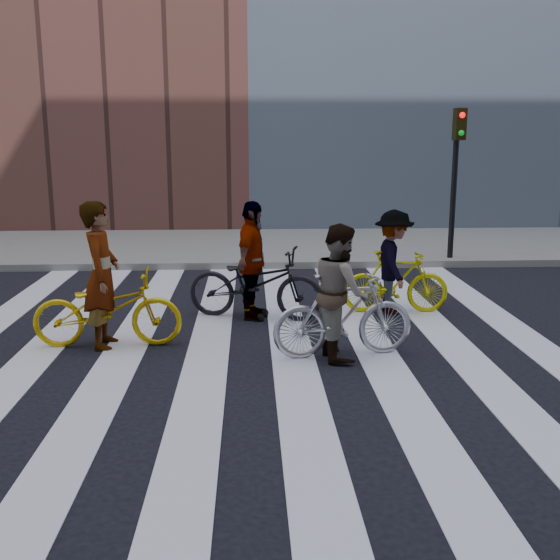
{
  "coord_description": "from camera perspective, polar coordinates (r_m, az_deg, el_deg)",
  "views": [
    {
      "loc": [
        0.01,
        -8.56,
        2.78
      ],
      "look_at": [
        0.42,
        0.3,
        0.81
      ],
      "focal_mm": 42.0,
      "sensor_mm": 36.0,
      "label": 1
    }
  ],
  "objects": [
    {
      "name": "bike_dark_rear",
      "position": [
        10.04,
        -2.16,
        -0.29
      ],
      "size": [
        2.24,
        1.29,
        1.12
      ],
      "primitive_type": "imported",
      "rotation": [
        0.0,
        0.0,
        1.3
      ],
      "color": "black",
      "rests_on": "ground"
    },
    {
      "name": "bike_yellow_left",
      "position": [
        9.02,
        -14.8,
        -2.46
      ],
      "size": [
        1.98,
        0.74,
        1.03
      ],
      "primitive_type": "imported",
      "rotation": [
        0.0,
        0.0,
        1.6
      ],
      "color": "#DEB00C",
      "rests_on": "ground"
    },
    {
      "name": "traffic_signal",
      "position": [
        14.57,
        15.12,
        10.12
      ],
      "size": [
        0.22,
        0.42,
        3.33
      ],
      "color": "black",
      "rests_on": "ground"
    },
    {
      "name": "sidewalk_far",
      "position": [
        16.29,
        -2.66,
        2.94
      ],
      "size": [
        100.0,
        5.0,
        0.15
      ],
      "primitive_type": "cube",
      "color": "gray",
      "rests_on": "ground"
    },
    {
      "name": "bike_yellow_right",
      "position": [
        10.54,
        10.03,
        -0.17
      ],
      "size": [
        1.69,
        0.54,
        1.0
      ],
      "primitive_type": "imported",
      "rotation": [
        0.0,
        0.0,
        1.53
      ],
      "color": "#CDC90B",
      "rests_on": "ground"
    },
    {
      "name": "rider_right",
      "position": [
        10.46,
        9.83,
        1.54
      ],
      "size": [
        0.66,
        1.09,
        1.65
      ],
      "primitive_type": "imported",
      "rotation": [
        0.0,
        0.0,
        1.53
      ],
      "color": "slate",
      "rests_on": "ground"
    },
    {
      "name": "rider_left",
      "position": [
        8.93,
        -15.28,
        0.4
      ],
      "size": [
        0.49,
        0.72,
        1.95
      ],
      "primitive_type": "imported",
      "rotation": [
        0.0,
        0.0,
        1.6
      ],
      "color": "slate",
      "rests_on": "ground"
    },
    {
      "name": "bike_silver_mid",
      "position": [
        8.34,
        5.55,
        -3.07
      ],
      "size": [
        1.88,
        0.77,
        1.09
      ],
      "primitive_type": "imported",
      "rotation": [
        0.0,
        0.0,
        1.71
      ],
      "color": "silver",
      "rests_on": "ground"
    },
    {
      "name": "ground",
      "position": [
        9.0,
        -2.62,
        -5.49
      ],
      "size": [
        100.0,
        100.0,
        0.0
      ],
      "primitive_type": "plane",
      "color": "black",
      "rests_on": "ground"
    },
    {
      "name": "rider_mid",
      "position": [
        8.26,
        5.25,
        -1.0
      ],
      "size": [
        0.76,
        0.92,
        1.72
      ],
      "primitive_type": "imported",
      "rotation": [
        0.0,
        0.0,
        1.71
      ],
      "color": "slate",
      "rests_on": "ground"
    },
    {
      "name": "rider_rear",
      "position": [
        9.97,
        -2.47,
        1.68
      ],
      "size": [
        0.72,
        1.15,
        1.82
      ],
      "primitive_type": "imported",
      "rotation": [
        0.0,
        0.0,
        1.3
      ],
      "color": "slate",
      "rests_on": "ground"
    },
    {
      "name": "zebra_crosswalk",
      "position": [
        9.0,
        -2.62,
        -5.46
      ],
      "size": [
        8.25,
        10.0,
        0.01
      ],
      "color": "silver",
      "rests_on": "ground"
    }
  ]
}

